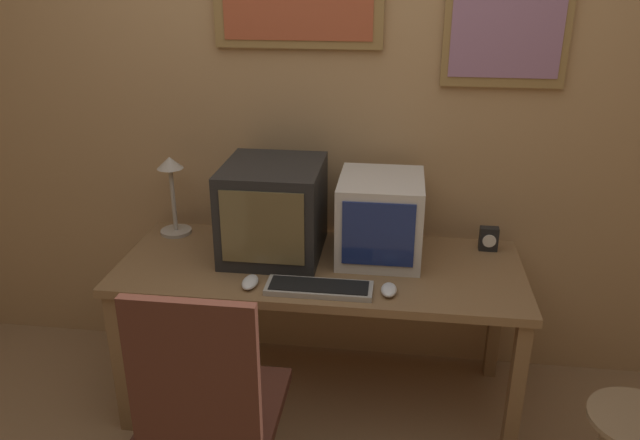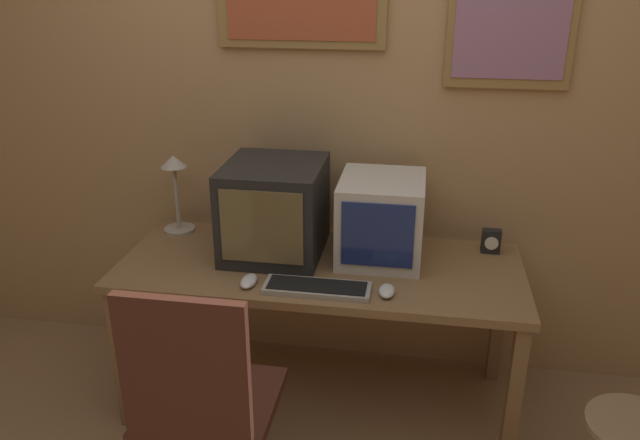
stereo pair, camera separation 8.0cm
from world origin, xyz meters
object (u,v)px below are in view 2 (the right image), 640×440
object	(u,v)px
mouse_near_keyboard	(387,291)
desk_lamp	(175,184)
monitor_right	(381,218)
keyboard_main	(317,288)
mouse_far_corner	(249,281)
office_chair	(206,426)
monitor_left	(275,209)
desk_clock	(491,241)

from	to	relation	value
mouse_near_keyboard	desk_lamp	distance (m)	1.15
monitor_right	mouse_near_keyboard	size ratio (longest dim) A/B	3.83
keyboard_main	mouse_far_corner	bearing A→B (deg)	179.12
mouse_far_corner	office_chair	xyz separation A→B (m)	(-0.02, -0.53, -0.28)
monitor_left	mouse_near_keyboard	xyz separation A→B (m)	(0.52, -0.32, -0.19)
monitor_right	mouse_near_keyboard	bearing A→B (deg)	-81.10
monitor_left	monitor_right	bearing A→B (deg)	3.65
keyboard_main	office_chair	bearing A→B (deg)	-119.38
mouse_far_corner	desk_lamp	size ratio (longest dim) A/B	0.32
monitor_right	monitor_left	bearing A→B (deg)	-176.35
keyboard_main	desk_clock	distance (m)	0.85
mouse_far_corner	desk_lamp	bearing A→B (deg)	135.23
monitor_left	keyboard_main	size ratio (longest dim) A/B	1.10
mouse_near_keyboard	desk_clock	bearing A→B (deg)	47.19
monitor_right	keyboard_main	world-z (taller)	monitor_right
monitor_left	mouse_far_corner	xyz separation A→B (m)	(-0.03, -0.32, -0.19)
mouse_far_corner	desk_clock	size ratio (longest dim) A/B	1.11
office_chair	mouse_near_keyboard	bearing A→B (deg)	43.34
desk_lamp	office_chair	xyz separation A→B (m)	(0.46, -1.00, -0.50)
monitor_left	desk_clock	xyz separation A→B (m)	(0.94, 0.15, -0.15)
monitor_right	desk_lamp	world-z (taller)	desk_lamp
desk_clock	office_chair	size ratio (longest dim) A/B	0.11
desk_lamp	desk_clock	bearing A→B (deg)	-0.01
keyboard_main	desk_clock	xyz separation A→B (m)	(0.70, 0.47, 0.04)
mouse_far_corner	desk_lamp	distance (m)	0.70
monitor_right	desk_lamp	xyz separation A→B (m)	(-0.97, 0.12, 0.06)
mouse_far_corner	desk_clock	xyz separation A→B (m)	(0.98, 0.47, 0.04)
keyboard_main	desk_lamp	distance (m)	0.92
monitor_left	office_chair	bearing A→B (deg)	-93.41
mouse_near_keyboard	desk_lamp	xyz separation A→B (m)	(-1.02, 0.46, 0.22)
monitor_left	keyboard_main	world-z (taller)	monitor_left
mouse_near_keyboard	desk_lamp	world-z (taller)	desk_lamp
monitor_left	desk_clock	bearing A→B (deg)	8.81
mouse_near_keyboard	mouse_far_corner	world-z (taller)	mouse_near_keyboard
office_chair	desk_lamp	bearing A→B (deg)	114.69
monitor_left	monitor_right	world-z (taller)	monitor_left
keyboard_main	office_chair	world-z (taller)	office_chair
monitor_right	desk_clock	bearing A→B (deg)	13.61
desk_clock	keyboard_main	bearing A→B (deg)	-145.90
monitor_left	mouse_near_keyboard	bearing A→B (deg)	-31.49
monitor_right	keyboard_main	size ratio (longest dim) A/B	0.97
monitor_left	desk_clock	size ratio (longest dim) A/B	4.27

